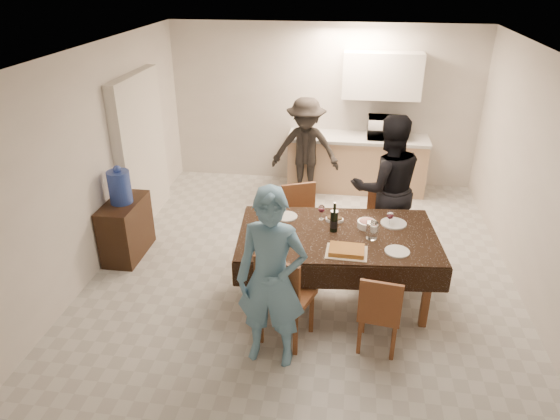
# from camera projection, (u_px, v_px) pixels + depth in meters

# --- Properties ---
(floor) EXTENTS (5.00, 6.00, 0.02)m
(floor) POSITION_uv_depth(u_px,v_px,m) (303.00, 274.00, 6.09)
(floor) COLOR beige
(floor) RESTS_ON ground
(ceiling) EXTENTS (5.00, 6.00, 0.02)m
(ceiling) POSITION_uv_depth(u_px,v_px,m) (308.00, 54.00, 4.92)
(ceiling) COLOR white
(ceiling) RESTS_ON wall_back
(wall_back) EXTENTS (5.00, 0.02, 2.60)m
(wall_back) POSITION_uv_depth(u_px,v_px,m) (323.00, 106.00, 8.16)
(wall_back) COLOR silver
(wall_back) RESTS_ON floor
(wall_front) EXTENTS (5.00, 0.02, 2.60)m
(wall_front) POSITION_uv_depth(u_px,v_px,m) (254.00, 375.00, 2.85)
(wall_front) COLOR silver
(wall_front) RESTS_ON floor
(wall_left) EXTENTS (0.02, 6.00, 2.60)m
(wall_left) POSITION_uv_depth(u_px,v_px,m) (92.00, 164.00, 5.82)
(wall_left) COLOR silver
(wall_left) RESTS_ON floor
(wall_right) EXTENTS (0.02, 6.00, 2.60)m
(wall_right) POSITION_uv_depth(u_px,v_px,m) (544.00, 189.00, 5.19)
(wall_right) COLOR silver
(wall_right) RESTS_ON floor
(stub_partition) EXTENTS (0.15, 1.40, 2.10)m
(stub_partition) POSITION_uv_depth(u_px,v_px,m) (141.00, 150.00, 6.99)
(stub_partition) COLOR silver
(stub_partition) RESTS_ON floor
(kitchen_base_cabinet) EXTENTS (2.20, 0.60, 0.86)m
(kitchen_base_cabinet) POSITION_uv_depth(u_px,v_px,m) (356.00, 164.00, 8.19)
(kitchen_base_cabinet) COLOR tan
(kitchen_base_cabinet) RESTS_ON floor
(kitchen_worktop) EXTENTS (2.24, 0.64, 0.05)m
(kitchen_worktop) POSITION_uv_depth(u_px,v_px,m) (358.00, 138.00, 7.99)
(kitchen_worktop) COLOR #BABAB5
(kitchen_worktop) RESTS_ON kitchen_base_cabinet
(upper_cabinet) EXTENTS (1.20, 0.34, 0.70)m
(upper_cabinet) POSITION_uv_depth(u_px,v_px,m) (382.00, 76.00, 7.64)
(upper_cabinet) COLOR white
(upper_cabinet) RESTS_ON wall_back
(dining_table) EXTENTS (2.20, 1.41, 0.82)m
(dining_table) POSITION_uv_depth(u_px,v_px,m) (338.00, 236.00, 5.34)
(dining_table) COLOR black
(dining_table) RESTS_ON floor
(chair_near_left) EXTENTS (0.59, 0.60, 0.55)m
(chair_near_left) POSITION_uv_depth(u_px,v_px,m) (286.00, 291.00, 4.71)
(chair_near_left) COLOR brown
(chair_near_left) RESTS_ON floor
(chair_near_right) EXTENTS (0.44, 0.44, 0.47)m
(chair_near_right) POSITION_uv_depth(u_px,v_px,m) (381.00, 307.00, 4.65)
(chair_near_right) COLOR brown
(chair_near_right) RESTS_ON floor
(chair_far_left) EXTENTS (0.57, 0.59, 0.52)m
(chair_far_left) POSITION_uv_depth(u_px,v_px,m) (302.00, 221.00, 6.06)
(chair_far_left) COLOR brown
(chair_far_left) RESTS_ON floor
(chair_far_right) EXTENTS (0.54, 0.56, 0.49)m
(chair_far_right) POSITION_uv_depth(u_px,v_px,m) (377.00, 228.00, 5.97)
(chair_far_right) COLOR brown
(chair_far_right) RESTS_ON floor
(console) EXTENTS (0.40, 0.81, 0.75)m
(console) POSITION_uv_depth(u_px,v_px,m) (126.00, 229.00, 6.34)
(console) COLOR #321D10
(console) RESTS_ON floor
(water_jug) EXTENTS (0.27, 0.27, 0.41)m
(water_jug) POSITION_uv_depth(u_px,v_px,m) (120.00, 187.00, 6.08)
(water_jug) COLOR #314DB0
(water_jug) RESTS_ON console
(wine_bottle) EXTENTS (0.08, 0.08, 0.34)m
(wine_bottle) POSITION_uv_depth(u_px,v_px,m) (334.00, 217.00, 5.29)
(wine_bottle) COLOR black
(wine_bottle) RESTS_ON dining_table
(water_pitcher) EXTENTS (0.12, 0.12, 0.18)m
(water_pitcher) POSITION_uv_depth(u_px,v_px,m) (372.00, 230.00, 5.19)
(water_pitcher) COLOR white
(water_pitcher) RESTS_ON dining_table
(savoury_tart) EXTENTS (0.42, 0.32, 0.05)m
(savoury_tart) POSITION_uv_depth(u_px,v_px,m) (347.00, 250.00, 4.96)
(savoury_tart) COLOR #B37934
(savoury_tart) RESTS_ON dining_table
(salad_bowl) EXTENTS (0.20, 0.20, 0.08)m
(salad_bowl) POSITION_uv_depth(u_px,v_px,m) (366.00, 224.00, 5.42)
(salad_bowl) COLOR silver
(salad_bowl) RESTS_ON dining_table
(mushroom_dish) EXTENTS (0.18, 0.18, 0.03)m
(mushroom_dish) POSITION_uv_depth(u_px,v_px,m) (334.00, 220.00, 5.57)
(mushroom_dish) COLOR silver
(mushroom_dish) RESTS_ON dining_table
(wine_glass_a) EXTENTS (0.08, 0.08, 0.18)m
(wine_glass_a) POSITION_uv_depth(u_px,v_px,m) (284.00, 234.00, 5.13)
(wine_glass_a) COLOR white
(wine_glass_a) RESTS_ON dining_table
(wine_glass_b) EXTENTS (0.08, 0.08, 0.18)m
(wine_glass_b) POSITION_uv_depth(u_px,v_px,m) (390.00, 219.00, 5.43)
(wine_glass_b) COLOR white
(wine_glass_b) RESTS_ON dining_table
(wine_glass_c) EXTENTS (0.08, 0.08, 0.18)m
(wine_glass_c) POSITION_uv_depth(u_px,v_px,m) (321.00, 212.00, 5.57)
(wine_glass_c) COLOR white
(wine_glass_c) RESTS_ON dining_table
(plate_near_left) EXTENTS (0.24, 0.24, 0.01)m
(plate_near_left) POSITION_uv_depth(u_px,v_px,m) (278.00, 243.00, 5.13)
(plate_near_left) COLOR silver
(plate_near_left) RESTS_ON dining_table
(plate_near_right) EXTENTS (0.25, 0.25, 0.01)m
(plate_near_right) POSITION_uv_depth(u_px,v_px,m) (397.00, 251.00, 4.97)
(plate_near_right) COLOR silver
(plate_near_right) RESTS_ON dining_table
(plate_far_left) EXTENTS (0.26, 0.26, 0.02)m
(plate_far_left) POSITION_uv_depth(u_px,v_px,m) (286.00, 216.00, 5.66)
(plate_far_left) COLOR silver
(plate_far_left) RESTS_ON dining_table
(plate_far_right) EXTENTS (0.29, 0.29, 0.02)m
(plate_far_right) POSITION_uv_depth(u_px,v_px,m) (394.00, 223.00, 5.50)
(plate_far_right) COLOR silver
(plate_far_right) RESTS_ON dining_table
(microwave) EXTENTS (0.60, 0.41, 0.33)m
(microwave) POSITION_uv_depth(u_px,v_px,m) (387.00, 128.00, 7.85)
(microwave) COLOR white
(microwave) RESTS_ON kitchen_worktop
(person_near) EXTENTS (0.67, 0.47, 1.76)m
(person_near) POSITION_uv_depth(u_px,v_px,m) (272.00, 280.00, 4.43)
(person_near) COLOR #6093B5
(person_near) RESTS_ON floor
(person_far) EXTENTS (1.04, 0.90, 1.85)m
(person_far) POSITION_uv_depth(u_px,v_px,m) (387.00, 188.00, 6.13)
(person_far) COLOR black
(person_far) RESTS_ON floor
(person_kitchen) EXTENTS (1.05, 0.60, 1.62)m
(person_kitchen) POSITION_uv_depth(u_px,v_px,m) (306.00, 149.00, 7.72)
(person_kitchen) COLOR black
(person_kitchen) RESTS_ON floor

